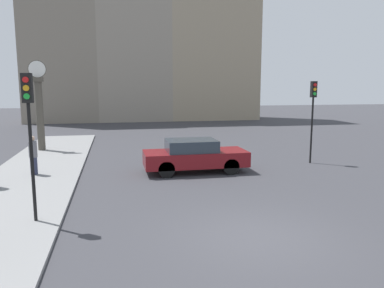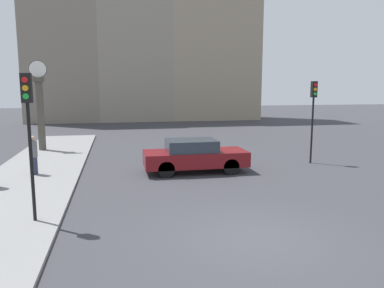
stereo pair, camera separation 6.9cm
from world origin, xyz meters
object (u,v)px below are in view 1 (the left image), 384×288
(traffic_light_far, at_px, (313,105))
(street_clock, at_px, (40,108))
(sedan_car, at_px, (194,155))
(pedestrian_grey_jacket, at_px, (33,155))
(traffic_light_near, at_px, (29,117))

(traffic_light_far, bearing_deg, street_clock, 155.90)
(sedan_car, height_order, pedestrian_grey_jacket, pedestrian_grey_jacket)
(sedan_car, height_order, street_clock, street_clock)
(traffic_light_far, bearing_deg, traffic_light_near, -152.37)
(traffic_light_near, relative_size, street_clock, 0.78)
(sedan_car, bearing_deg, traffic_light_far, 7.23)
(sedan_car, distance_m, pedestrian_grey_jacket, 6.68)
(traffic_light_far, distance_m, pedestrian_grey_jacket, 12.75)
(traffic_light_near, bearing_deg, street_clock, 99.25)
(traffic_light_near, xyz_separation_m, street_clock, (-1.95, 12.00, -0.43))
(street_clock, bearing_deg, pedestrian_grey_jacket, -82.66)
(traffic_light_near, relative_size, pedestrian_grey_jacket, 2.46)
(sedan_car, relative_size, traffic_light_near, 1.13)
(traffic_light_far, relative_size, pedestrian_grey_jacket, 2.46)
(traffic_light_far, bearing_deg, sedan_car, -172.77)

